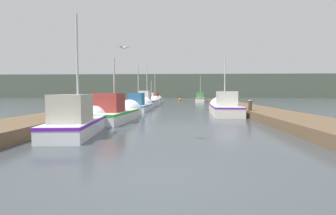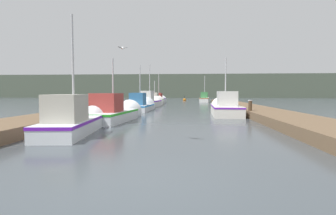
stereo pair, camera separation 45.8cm
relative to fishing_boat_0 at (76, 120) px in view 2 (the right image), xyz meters
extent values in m
plane|color=#3D4449|center=(3.40, -5.53, -0.47)|extent=(200.00, 200.00, 0.00)
cube|color=brown|center=(-2.35, 10.47, -0.26)|extent=(2.62, 40.00, 0.43)
cube|color=brown|center=(9.15, 10.47, -0.26)|extent=(2.62, 40.00, 0.43)
cube|color=#4C5647|center=(3.40, 68.91, 2.75)|extent=(120.00, 16.00, 6.45)
cube|color=silver|center=(0.05, -0.48, -0.20)|extent=(1.75, 4.05, 0.54)
cube|color=#651AB1|center=(0.05, -0.48, 0.00)|extent=(1.78, 4.08, 0.10)
cone|color=silver|center=(-0.20, 1.97, -0.20)|extent=(1.38, 1.12, 1.29)
cube|color=#B2AD9E|center=(0.10, -0.97, 0.53)|extent=(1.24, 1.74, 0.93)
cylinder|color=#B2B2B7|center=(0.02, -0.19, 2.00)|extent=(0.08, 0.08, 3.87)
cube|color=silver|center=(0.28, 3.68, -0.19)|extent=(2.04, 4.43, 0.57)
cube|color=green|center=(0.28, 3.68, 0.03)|extent=(2.07, 4.46, 0.10)
cone|color=silver|center=(0.51, 6.33, -0.19)|extent=(1.67, 1.17, 1.59)
cube|color=#99332D|center=(0.23, 3.14, 0.56)|extent=(1.40, 1.49, 0.92)
cylinder|color=#B2B2B7|center=(0.31, 4.00, 1.48)|extent=(0.08, 0.08, 2.76)
cube|color=silver|center=(6.82, 8.16, -0.14)|extent=(2.00, 5.17, 0.66)
cube|color=purple|center=(6.82, 8.16, 0.13)|extent=(2.03, 5.21, 0.10)
cone|color=silver|center=(6.96, 11.31, -0.14)|extent=(1.74, 1.27, 1.69)
cube|color=silver|center=(6.80, 7.53, 0.66)|extent=(1.26, 1.91, 0.94)
cylinder|color=#B2B2B7|center=(6.84, 8.55, 1.81)|extent=(0.08, 0.08, 3.25)
cube|color=silver|center=(0.25, 11.78, -0.22)|extent=(1.92, 4.34, 0.51)
cube|color=blue|center=(0.25, 11.78, -0.02)|extent=(1.95, 4.37, 0.10)
cone|color=silver|center=(0.33, 14.34, -0.22)|extent=(1.73, 0.88, 1.71)
cube|color=#2D6699|center=(0.24, 11.24, 0.53)|extent=(1.15, 1.52, 0.99)
cylinder|color=#B2B2B7|center=(0.26, 12.10, 1.67)|extent=(0.08, 0.08, 3.27)
cube|color=silver|center=(0.21, 17.37, -0.14)|extent=(2.13, 5.28, 0.67)
cube|color=#6D12C8|center=(0.21, 17.37, 0.13)|extent=(2.16, 5.31, 0.10)
cone|color=silver|center=(0.51, 20.52, -0.14)|extent=(1.68, 1.33, 1.58)
cube|color=silver|center=(0.15, 16.73, 0.71)|extent=(1.21, 1.56, 1.02)
cylinder|color=#B2B2B7|center=(0.25, 17.75, 2.07)|extent=(0.08, 0.08, 3.76)
cube|color=silver|center=(0.15, 22.11, -0.14)|extent=(1.94, 3.74, 0.66)
cube|color=green|center=(0.15, 22.11, 0.13)|extent=(1.97, 3.78, 0.10)
cone|color=silver|center=(0.32, 24.25, -0.14)|extent=(1.62, 0.80, 1.57)
cube|color=#B2AD9E|center=(0.11, 21.66, 0.61)|extent=(1.17, 1.16, 0.85)
cylinder|color=#B2B2B7|center=(0.17, 22.38, 1.32)|extent=(0.08, 0.08, 2.27)
cube|color=silver|center=(0.18, 26.48, -0.13)|extent=(1.71, 4.65, 0.68)
cube|color=#5D2A90|center=(0.18, 26.48, 0.15)|extent=(1.74, 4.68, 0.10)
cone|color=silver|center=(0.31, 29.34, -0.13)|extent=(1.48, 1.21, 1.42)
cube|color=#99332D|center=(0.15, 25.91, 0.60)|extent=(1.13, 1.84, 0.77)
cylinder|color=#B2B2B7|center=(0.19, 26.82, 2.02)|extent=(0.08, 0.08, 3.62)
cube|color=silver|center=(6.86, 31.75, -0.13)|extent=(1.82, 4.93, 0.68)
cube|color=#9A4E23|center=(6.86, 31.75, 0.15)|extent=(1.85, 4.97, 0.10)
cone|color=silver|center=(7.17, 34.74, -0.13)|extent=(1.38, 1.32, 1.27)
cube|color=#387A42|center=(6.80, 31.15, 0.65)|extent=(1.22, 1.70, 0.88)
cylinder|color=#B2B2B7|center=(6.90, 32.11, 1.94)|extent=(0.08, 0.08, 3.45)
cylinder|color=#473523|center=(-1.08, 23.11, 0.05)|extent=(0.30, 0.30, 1.04)
cylinder|color=silver|center=(-1.08, 23.11, 0.59)|extent=(0.35, 0.35, 0.04)
cylinder|color=#473523|center=(8.01, 6.34, 0.05)|extent=(0.21, 0.21, 1.04)
cylinder|color=silver|center=(8.01, 6.34, 0.58)|extent=(0.24, 0.24, 0.04)
cylinder|color=#473523|center=(-1.00, 9.84, 0.15)|extent=(0.22, 0.22, 1.24)
cylinder|color=silver|center=(-1.00, 9.84, 0.78)|extent=(0.25, 0.25, 0.04)
cylinder|color=#473523|center=(7.90, 16.51, -0.02)|extent=(0.20, 0.20, 0.91)
cylinder|color=silver|center=(7.90, 16.51, 0.45)|extent=(0.23, 0.23, 0.04)
sphere|color=#BF6513|center=(3.65, 37.69, -0.31)|extent=(0.58, 0.58, 0.58)
cylinder|color=black|center=(3.65, 37.69, 0.23)|extent=(0.06, 0.06, 0.50)
ellipsoid|color=white|center=(0.92, 3.67, 3.33)|extent=(0.29, 0.30, 0.12)
cube|color=gray|center=(1.03, 3.76, 3.35)|extent=(0.28, 0.27, 0.07)
cube|color=gray|center=(0.82, 3.58, 3.35)|extent=(0.28, 0.27, 0.07)
camera|label=1|loc=(3.83, -9.69, 1.07)|focal=28.00mm
camera|label=2|loc=(4.29, -9.66, 1.07)|focal=28.00mm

